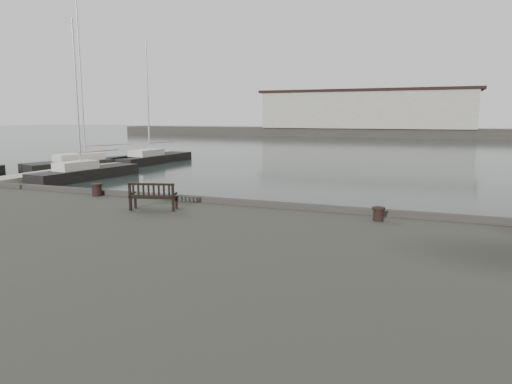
{
  "coord_description": "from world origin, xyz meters",
  "views": [
    {
      "loc": [
        6.87,
        -14.35,
        4.56
      ],
      "look_at": [
        1.49,
        -0.5,
        2.1
      ],
      "focal_mm": 32.0,
      "sensor_mm": 36.0,
      "label": 1
    }
  ],
  "objects_px": {
    "bench": "(153,201)",
    "bollard_right": "(378,214)",
    "yacht_c": "(86,176)",
    "yacht_d": "(153,161)",
    "bollard_left": "(97,190)",
    "yacht_b": "(92,165)"
  },
  "relations": [
    {
      "from": "bench",
      "to": "bollard_right",
      "type": "height_order",
      "value": "bench"
    },
    {
      "from": "yacht_c",
      "to": "bench",
      "type": "bearing_deg",
      "value": -35.47
    },
    {
      "from": "bollard_right",
      "to": "yacht_d",
      "type": "distance_m",
      "value": 35.21
    },
    {
      "from": "bench",
      "to": "yacht_c",
      "type": "distance_m",
      "value": 20.91
    },
    {
      "from": "bollard_left",
      "to": "bollard_right",
      "type": "height_order",
      "value": "bollard_left"
    },
    {
      "from": "yacht_c",
      "to": "yacht_d",
      "type": "xyz_separation_m",
      "value": [
        -2.27,
        12.02,
        -0.01
      ]
    },
    {
      "from": "yacht_d",
      "to": "bench",
      "type": "bearing_deg",
      "value": -52.71
    },
    {
      "from": "bench",
      "to": "yacht_c",
      "type": "xyz_separation_m",
      "value": [
        -15.32,
        14.14,
        -1.59
      ]
    },
    {
      "from": "bench",
      "to": "bollard_right",
      "type": "relative_size",
      "value": 4.0
    },
    {
      "from": "bench",
      "to": "bollard_right",
      "type": "xyz_separation_m",
      "value": [
        7.01,
        1.01,
        -0.08
      ]
    },
    {
      "from": "yacht_b",
      "to": "yacht_c",
      "type": "relative_size",
      "value": 1.28
    },
    {
      "from": "bollard_right",
      "to": "yacht_c",
      "type": "bearing_deg",
      "value": 149.55
    },
    {
      "from": "bench",
      "to": "bollard_left",
      "type": "height_order",
      "value": "bench"
    },
    {
      "from": "yacht_b",
      "to": "yacht_d",
      "type": "height_order",
      "value": "yacht_b"
    },
    {
      "from": "yacht_b",
      "to": "yacht_c",
      "type": "xyz_separation_m",
      "value": [
        4.69,
        -6.03,
        -0.0
      ]
    },
    {
      "from": "bollard_left",
      "to": "yacht_b",
      "type": "xyz_separation_m",
      "value": [
        -16.47,
        18.69,
        -1.55
      ]
    },
    {
      "from": "bollard_left",
      "to": "yacht_d",
      "type": "bearing_deg",
      "value": 119.65
    },
    {
      "from": "bench",
      "to": "yacht_c",
      "type": "height_order",
      "value": "yacht_c"
    },
    {
      "from": "bollard_left",
      "to": "yacht_d",
      "type": "xyz_separation_m",
      "value": [
        -14.05,
        24.69,
        -1.57
      ]
    },
    {
      "from": "bollard_right",
      "to": "yacht_b",
      "type": "bearing_deg",
      "value": 144.66
    },
    {
      "from": "bollard_right",
      "to": "bench",
      "type": "bearing_deg",
      "value": -171.78
    },
    {
      "from": "bench",
      "to": "yacht_b",
      "type": "relative_size",
      "value": 0.1
    }
  ]
}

